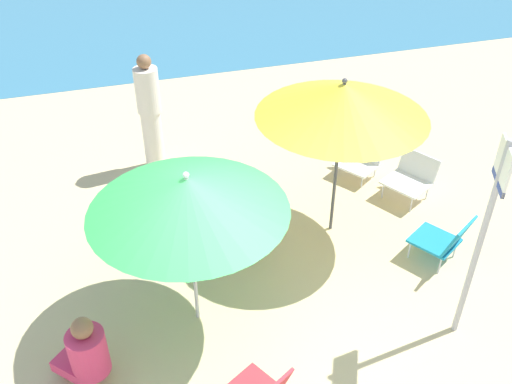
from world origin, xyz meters
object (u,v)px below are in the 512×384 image
at_px(beach_chair_d, 226,223).
at_px(person_b, 85,352).
at_px(beach_chair_c, 361,156).
at_px(warning_sign, 487,219).
at_px(beach_chair_a, 411,176).
at_px(beach_chair_f, 226,192).
at_px(umbrella_yellow, 343,100).
at_px(umbrella_green, 188,195).
at_px(person_a, 150,114).
at_px(beach_chair_b, 445,239).

xyz_separation_m(beach_chair_d, person_b, (-1.71, -1.53, 0.06)).
relative_size(beach_chair_c, beach_chair_d, 1.13).
height_order(person_b, warning_sign, warning_sign).
relative_size(beach_chair_a, beach_chair_c, 1.04).
bearing_deg(beach_chair_a, beach_chair_d, -22.55).
relative_size(beach_chair_a, beach_chair_f, 1.07).
relative_size(umbrella_yellow, beach_chair_c, 2.75).
height_order(beach_chair_d, warning_sign, warning_sign).
relative_size(umbrella_green, beach_chair_d, 2.83).
xyz_separation_m(beach_chair_a, warning_sign, (-0.72, -2.26, 1.13)).
bearing_deg(warning_sign, beach_chair_c, 110.04).
distance_m(beach_chair_c, person_b, 4.67).
xyz_separation_m(beach_chair_c, beach_chair_d, (-2.23, -0.99, 0.04)).
bearing_deg(warning_sign, umbrella_yellow, 133.13).
relative_size(umbrella_yellow, person_a, 1.18).
bearing_deg(beach_chair_d, beach_chair_c, 31.42).
relative_size(beach_chair_a, warning_sign, 0.34).
relative_size(umbrella_green, person_a, 1.08).
bearing_deg(beach_chair_d, beach_chair_b, -16.02).
bearing_deg(warning_sign, person_a, 147.90).
height_order(beach_chair_b, beach_chair_f, beach_chair_b).
xyz_separation_m(umbrella_yellow, person_a, (-1.90, 2.10, -0.93)).
distance_m(person_a, person_b, 3.77).
distance_m(umbrella_green, person_b, 1.71).
xyz_separation_m(beach_chair_c, person_a, (-2.80, 1.04, 0.57)).
height_order(umbrella_green, beach_chair_b, umbrella_green).
distance_m(umbrella_yellow, beach_chair_c, 2.04).
height_order(umbrella_yellow, beach_chair_a, umbrella_yellow).
distance_m(beach_chair_d, warning_sign, 2.96).
distance_m(umbrella_yellow, umbrella_green, 2.16).
relative_size(umbrella_yellow, person_b, 2.39).
relative_size(beach_chair_b, beach_chair_c, 0.99).
relative_size(person_a, person_b, 2.02).
relative_size(beach_chair_b, person_a, 0.43).
height_order(umbrella_yellow, umbrella_green, umbrella_yellow).
distance_m(beach_chair_a, beach_chair_d, 2.66).
height_order(beach_chair_b, person_b, person_b).
distance_m(beach_chair_b, beach_chair_d, 2.54).
bearing_deg(umbrella_yellow, warning_sign, -72.86).
height_order(umbrella_green, person_a, umbrella_green).
height_order(beach_chair_c, person_a, person_a).
bearing_deg(umbrella_green, beach_chair_c, 35.62).
bearing_deg(beach_chair_d, person_a, 113.07).
height_order(person_a, person_b, person_a).
bearing_deg(umbrella_yellow, person_b, -154.35).
bearing_deg(beach_chair_c, person_a, -53.98).
xyz_separation_m(beach_chair_b, beach_chair_c, (-0.10, 2.00, -0.05)).
height_order(beach_chair_f, person_a, person_a).
bearing_deg(beach_chair_a, beach_chair_b, 47.74).
relative_size(umbrella_yellow, warning_sign, 0.91).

